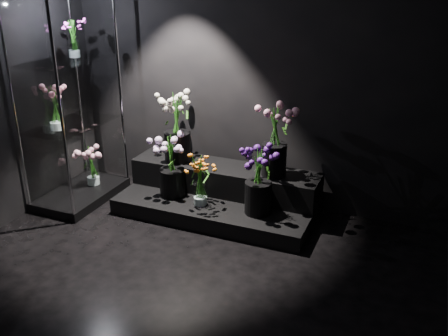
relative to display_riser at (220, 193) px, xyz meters
The scene contains 12 objects.
floor 1.63m from the display_riser, 83.22° to the right, with size 4.00×4.00×0.00m, color black.
wall_back 1.29m from the display_riser, 64.19° to the left, with size 4.00×4.00×0.00m, color black.
display_riser is the anchor object (origin of this frame).
display_case 1.78m from the display_riser, 166.95° to the right, with size 0.60×0.99×2.18m.
bouquet_orange_bells 0.39m from the display_riser, 108.47° to the right, with size 0.35×0.35×0.53m.
bouquet_lilac 0.59m from the display_riser, 157.38° to the right, with size 0.36×0.36×0.63m.
bouquet_purple 0.63m from the display_riser, 24.65° to the right, with size 0.35×0.35×0.64m.
bouquet_cream_roses 0.85m from the display_riser, behind, with size 0.47×0.47×0.72m.
bouquet_pink_roses 0.86m from the display_riser, ahead, with size 0.39×0.39×0.71m.
bouquet_case_pink 1.85m from the display_riser, 159.66° to the right, with size 0.36×0.36×0.46m.
bouquet_case_magenta 2.15m from the display_riser, behind, with size 0.24×0.24×0.38m.
bouquet_case_base_pink 1.48m from the display_riser, behind, with size 0.36×0.36×0.46m.
Camera 1 is at (1.64, -2.66, 2.37)m, focal length 40.00 mm.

